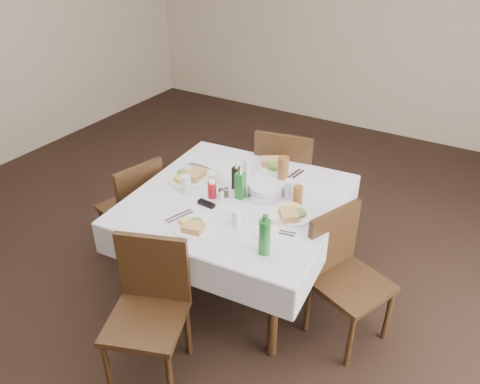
{
  "coord_description": "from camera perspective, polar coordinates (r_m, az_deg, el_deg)",
  "views": [
    {
      "loc": [
        1.62,
        -2.15,
        2.4
      ],
      "look_at": [
        0.25,
        0.14,
        0.8
      ],
      "focal_mm": 35.0,
      "sensor_mm": 36.0,
      "label": 1
    }
  ],
  "objects": [
    {
      "name": "iced_tea_a",
      "position": [
        3.33,
        5.29,
        2.97
      ],
      "size": [
        0.08,
        0.08,
        0.16
      ],
      "color": "brown",
      "rests_on": "dining_table"
    },
    {
      "name": "cutlery_w",
      "position": [
        3.51,
        -5.03,
        3.09
      ],
      "size": [
        0.18,
        0.05,
        0.01
      ],
      "color": "silver",
      "rests_on": "dining_table"
    },
    {
      "name": "water_w",
      "position": [
        3.17,
        -6.57,
        0.93
      ],
      "size": [
        0.07,
        0.07,
        0.12
      ],
      "color": "silver",
      "rests_on": "dining_table"
    },
    {
      "name": "salt_shaker",
      "position": [
        3.08,
        -2.32,
        -0.34
      ],
      "size": [
        0.04,
        0.04,
        0.08
      ],
      "color": "white",
      "rests_on": "dining_table"
    },
    {
      "name": "pepper_shaker",
      "position": [
        3.12,
        -1.68,
        -0.06
      ],
      "size": [
        0.03,
        0.03,
        0.07
      ],
      "color": "#433824",
      "rests_on": "dining_table"
    },
    {
      "name": "cutlery_e",
      "position": [
        2.8,
        4.93,
        -4.93
      ],
      "size": [
        0.19,
        0.08,
        0.01
      ],
      "color": "silver",
      "rests_on": "dining_table"
    },
    {
      "name": "cutlery_n",
      "position": [
        3.4,
        6.68,
        2.04
      ],
      "size": [
        0.07,
        0.21,
        0.01
      ],
      "color": "silver",
      "rests_on": "dining_table"
    },
    {
      "name": "side_plate_a",
      "position": [
        3.49,
        -2.0,
        3.04
      ],
      "size": [
        0.18,
        0.18,
        0.01
      ],
      "color": "white",
      "rests_on": "dining_table"
    },
    {
      "name": "chair_south",
      "position": [
        2.77,
        -10.93,
        -12.89
      ],
      "size": [
        0.54,
        0.54,
        0.88
      ],
      "color": "black",
      "rests_on": "ground"
    },
    {
      "name": "chair_north",
      "position": [
        3.83,
        5.55,
        1.92
      ],
      "size": [
        0.52,
        0.52,
        0.96
      ],
      "color": "black",
      "rests_on": "ground"
    },
    {
      "name": "cutlery_s",
      "position": [
        2.95,
        -7.39,
        -2.95
      ],
      "size": [
        0.1,
        0.2,
        0.01
      ],
      "color": "silver",
      "rests_on": "dining_table"
    },
    {
      "name": "sunglasses",
      "position": [
        3.04,
        -4.13,
        -1.42
      ],
      "size": [
        0.12,
        0.05,
        0.03
      ],
      "color": "black",
      "rests_on": "dining_table"
    },
    {
      "name": "side_plate_b",
      "position": [
        2.8,
        3.21,
        -4.82
      ],
      "size": [
        0.15,
        0.15,
        0.01
      ],
      "color": "white",
      "rests_on": "dining_table"
    },
    {
      "name": "ketchup_bottle",
      "position": [
        3.1,
        -3.41,
        0.33
      ],
      "size": [
        0.06,
        0.06,
        0.13
      ],
      "color": "#B3121C",
      "rests_on": "dining_table"
    },
    {
      "name": "water_s",
      "position": [
        2.82,
        -0.42,
        -3.2
      ],
      "size": [
        0.06,
        0.06,
        0.11
      ],
      "color": "silver",
      "rests_on": "dining_table"
    },
    {
      "name": "meal_south",
      "position": [
        2.83,
        -5.84,
        -4.15
      ],
      "size": [
        0.23,
        0.23,
        0.05
      ],
      "color": "white",
      "rests_on": "dining_table"
    },
    {
      "name": "oil_cruet_green",
      "position": [
        3.07,
        0.04,
        0.94
      ],
      "size": [
        0.06,
        0.06,
        0.24
      ],
      "color": "#1F6B27",
      "rests_on": "dining_table"
    },
    {
      "name": "green_bottle",
      "position": [
        2.58,
        3.0,
        -5.44
      ],
      "size": [
        0.07,
        0.07,
        0.25
      ],
      "color": "#1F6B27",
      "rests_on": "dining_table"
    },
    {
      "name": "bread_basket",
      "position": [
        3.13,
        3.12,
        0.19
      ],
      "size": [
        0.25,
        0.25,
        0.08
      ],
      "color": "silver",
      "rests_on": "dining_table"
    },
    {
      "name": "meal_west",
      "position": [
        3.34,
        -6.28,
        1.88
      ],
      "size": [
        0.28,
        0.28,
        0.06
      ],
      "color": "white",
      "rests_on": "dining_table"
    },
    {
      "name": "meal_north",
      "position": [
        3.49,
        4.16,
        3.33
      ],
      "size": [
        0.27,
        0.27,
        0.06
      ],
      "color": "white",
      "rests_on": "dining_table"
    },
    {
      "name": "room_shell",
      "position": [
        2.78,
        -6.29,
        16.41
      ],
      "size": [
        6.04,
        7.04,
        2.8
      ],
      "color": "#C2AD93",
      "rests_on": "ground"
    },
    {
      "name": "meal_east",
      "position": [
        2.94,
        6.41,
        -2.63
      ],
      "size": [
        0.25,
        0.25,
        0.06
      ],
      "color": "white",
      "rests_on": "dining_table"
    },
    {
      "name": "water_e",
      "position": [
        3.11,
        6.03,
        0.4
      ],
      "size": [
        0.07,
        0.07,
        0.13
      ],
      "color": "silver",
      "rests_on": "dining_table"
    },
    {
      "name": "sugar_caddy",
      "position": [
        2.87,
        3.57,
        -3.31
      ],
      "size": [
        0.11,
        0.07,
        0.05
      ],
      "color": "white",
      "rests_on": "dining_table"
    },
    {
      "name": "ground_plane",
      "position": [
        3.6,
        -4.73,
        -10.92
      ],
      "size": [
        7.0,
        7.0,
        0.0
      ],
      "primitive_type": "plane",
      "color": "black"
    },
    {
      "name": "chair_east",
      "position": [
        3.01,
        12.38,
        -9.07
      ],
      "size": [
        0.54,
        0.54,
        0.88
      ],
      "color": "black",
      "rests_on": "ground"
    },
    {
      "name": "oil_cruet_dark",
      "position": [
        3.18,
        -0.44,
        1.85
      ],
      "size": [
        0.05,
        0.05,
        0.21
      ],
      "color": "black",
      "rests_on": "dining_table"
    },
    {
      "name": "water_n",
      "position": [
        3.38,
        0.88,
        3.05
      ],
      "size": [
        0.06,
        0.06,
        0.11
      ],
      "color": "silver",
      "rests_on": "dining_table"
    },
    {
      "name": "iced_tea_b",
      "position": [
        3.04,
        7.06,
        -0.41
      ],
      "size": [
        0.06,
        0.06,
        0.13
      ],
      "color": "brown",
      "rests_on": "dining_table"
    },
    {
      "name": "chair_west",
      "position": [
        3.67,
        -12.62,
        -1.4
      ],
      "size": [
        0.49,
        0.49,
        0.85
      ],
      "color": "black",
      "rests_on": "ground"
    },
    {
      "name": "coffee_mug",
      "position": [
        3.27,
        -3.24,
        1.62
      ],
      "size": [
        0.11,
        0.11,
        0.08
      ],
      "color": "white",
      "rests_on": "dining_table"
    },
    {
      "name": "dining_table",
      "position": [
        3.17,
        -0.36,
        -1.86
      ],
      "size": [
        1.44,
        1.44,
        0.76
      ],
      "color": "black",
      "rests_on": "ground"
    }
  ]
}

